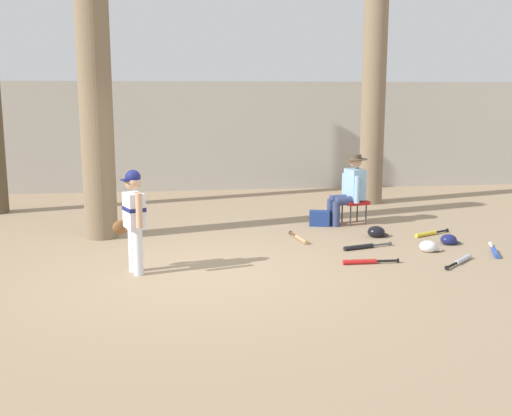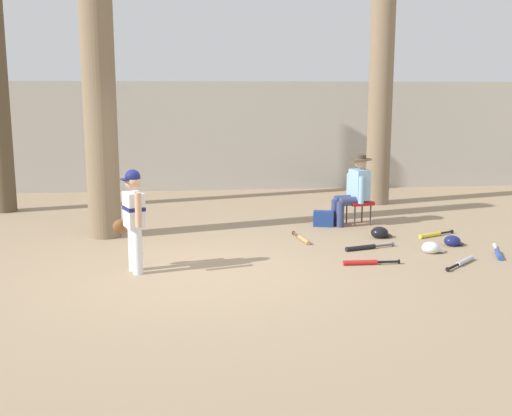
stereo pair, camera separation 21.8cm
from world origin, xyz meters
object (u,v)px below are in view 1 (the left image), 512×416
at_px(bat_black_composite, 362,247).
at_px(bat_aluminum_silver, 461,260).
at_px(tree_near_player, 95,77).
at_px(tree_behind_spectator, 373,110).
at_px(young_ballplayer, 133,215).
at_px(bat_yellow_trainer, 428,234).
at_px(seated_spectator, 350,187).
at_px(batting_helmet_white, 428,247).
at_px(batting_helmet_black, 376,232).
at_px(folding_stool, 354,203).
at_px(bat_red_barrel, 364,262).
at_px(batting_helmet_navy, 449,240).
at_px(bat_blue_youth, 495,251).
at_px(handbag_beside_stool, 319,218).
at_px(bat_wood_tan, 300,239).

xyz_separation_m(bat_black_composite, bat_aluminum_silver, (1.08, -0.90, 0.00)).
relative_size(tree_near_player, tree_behind_spectator, 1.22).
distance_m(young_ballplayer, bat_yellow_trainer, 4.78).
relative_size(tree_near_player, seated_spectator, 4.62).
relative_size(bat_aluminum_silver, batting_helmet_white, 2.00).
bearing_deg(bat_black_composite, batting_helmet_black, 57.94).
height_order(folding_stool, bat_red_barrel, folding_stool).
distance_m(young_ballplayer, batting_helmet_white, 4.17).
xyz_separation_m(batting_helmet_navy, batting_helmet_black, (-0.92, 0.61, 0.01)).
bearing_deg(folding_stool, batting_helmet_white, -76.02).
distance_m(batting_helmet_navy, batting_helmet_black, 1.10).
relative_size(bat_blue_youth, batting_helmet_white, 2.48).
bearing_deg(bat_red_barrel, seated_spectator, 78.65).
xyz_separation_m(tree_near_player, bat_aluminum_silver, (4.92, -2.15, -2.43)).
distance_m(bat_red_barrel, bat_blue_youth, 2.00).
xyz_separation_m(bat_aluminum_silver, batting_helmet_black, (-0.64, 1.60, 0.05)).
xyz_separation_m(bat_yellow_trainer, batting_helmet_black, (-0.85, 0.02, 0.05)).
relative_size(tree_behind_spectator, bat_yellow_trainer, 6.63).
height_order(bat_yellow_trainer, batting_helmet_white, batting_helmet_white).
height_order(bat_yellow_trainer, batting_helmet_black, batting_helmet_black).
bearing_deg(bat_red_barrel, bat_yellow_trainer, 44.32).
bearing_deg(batting_helmet_black, handbag_beside_stool, 126.69).
xyz_separation_m(bat_blue_youth, batting_helmet_black, (-1.32, 1.22, 0.05)).
height_order(bat_black_composite, bat_aluminum_silver, same).
bearing_deg(bat_blue_youth, bat_black_composite, 163.88).
distance_m(bat_blue_youth, batting_helmet_white, 0.91).
xyz_separation_m(young_ballplayer, bat_wood_tan, (2.40, 1.42, -0.71)).
distance_m(tree_near_player, seated_spectator, 4.53).
relative_size(folding_stool, bat_blue_youth, 0.64).
bearing_deg(bat_blue_youth, tree_near_player, 162.48).
xyz_separation_m(tree_near_player, batting_helmet_white, (4.72, -1.53, -2.39)).
bearing_deg(tree_near_player, bat_black_composite, -18.16).
relative_size(batting_helmet_navy, batting_helmet_black, 0.89).
distance_m(tree_behind_spectator, batting_helmet_white, 4.41).
xyz_separation_m(bat_yellow_trainer, batting_helmet_white, (-0.41, -0.96, 0.04)).
distance_m(tree_behind_spectator, bat_yellow_trainer, 3.56).
xyz_separation_m(bat_red_barrel, batting_helmet_navy, (1.58, 0.88, 0.04)).
bearing_deg(bat_black_composite, bat_red_barrel, -105.35).
xyz_separation_m(young_ballplayer, bat_blue_youth, (4.96, 0.30, -0.71)).
height_order(handbag_beside_stool, batting_helmet_white, handbag_beside_stool).
bearing_deg(young_ballplayer, tree_near_player, 107.17).
relative_size(bat_black_composite, bat_yellow_trainer, 1.15).
bearing_deg(batting_helmet_navy, tree_near_player, 167.39).
xyz_separation_m(tree_behind_spectator, bat_aluminum_silver, (-0.22, -4.62, -1.86)).
height_order(handbag_beside_stool, bat_black_composite, handbag_beside_stool).
bearing_deg(bat_yellow_trainer, bat_blue_youth, -68.53).
distance_m(folding_stool, handbag_beside_stool, 0.68).
distance_m(tree_near_player, batting_helmet_navy, 5.83).
bearing_deg(bat_red_barrel, folding_stool, 76.67).
bearing_deg(tree_behind_spectator, batting_helmet_black, -106.00).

